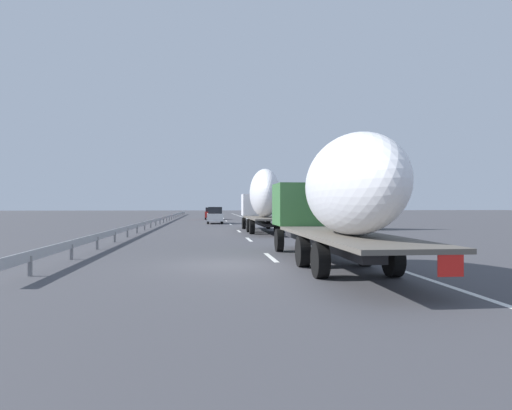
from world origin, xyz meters
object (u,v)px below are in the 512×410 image
Objects in this scene: car_white_van at (215,215)px; truck_lead at (263,198)px; road_sign at (262,204)px; car_red_compact at (211,213)px; truck_trailing at (337,195)px.

truck_lead is at bearing -168.31° from car_white_van.
car_white_van is 1.45× the size of road_sign.
car_white_van is at bearing -178.91° from car_red_compact.
truck_lead reaches higher than car_white_van.
road_sign is at bearing -37.78° from car_white_van.
car_white_van is (16.87, 3.49, -1.73)m from truck_lead.
truck_trailing reaches higher than car_red_compact.
truck_lead is at bearing 173.03° from road_sign.
truck_lead reaches higher than truck_trailing.
truck_trailing is at bearing -175.89° from car_red_compact.
truck_lead is at bearing 0.00° from truck_trailing.
road_sign is (-6.96, -6.88, 1.32)m from car_red_compact.
car_red_compact is (52.70, 3.78, -1.53)m from truck_trailing.
truck_lead is 32.60m from car_red_compact.
truck_lead is 17.31m from car_white_van.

